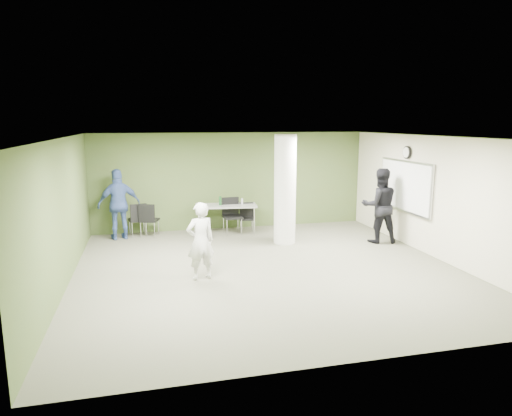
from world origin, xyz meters
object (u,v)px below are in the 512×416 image
object	(u,v)px
man_blue	(119,204)
folding_table	(226,207)
man_black	(380,206)
chair_back_left	(138,217)
woman_white	(201,241)

from	to	relation	value
man_blue	folding_table	bearing A→B (deg)	165.49
man_blue	man_black	bearing A→B (deg)	149.61
chair_back_left	woman_white	distance (m)	4.06
man_black	woman_white	bearing A→B (deg)	30.57
chair_back_left	folding_table	bearing A→B (deg)	164.29
folding_table	woman_white	xyz separation A→B (m)	(-1.15, -3.67, 0.02)
folding_table	chair_back_left	size ratio (longest dim) A/B	1.92
folding_table	man_blue	bearing A→B (deg)	-173.68
chair_back_left	woman_white	bearing A→B (deg)	96.81
folding_table	man_black	xyz separation A→B (m)	(3.70, -1.91, 0.21)
woman_white	man_black	bearing A→B (deg)	-174.11
folding_table	woman_white	bearing A→B (deg)	-100.62
folding_table	man_black	distance (m)	4.17
woman_white	man_black	distance (m)	5.16
woman_white	man_black	xyz separation A→B (m)	(4.85, 1.76, 0.19)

